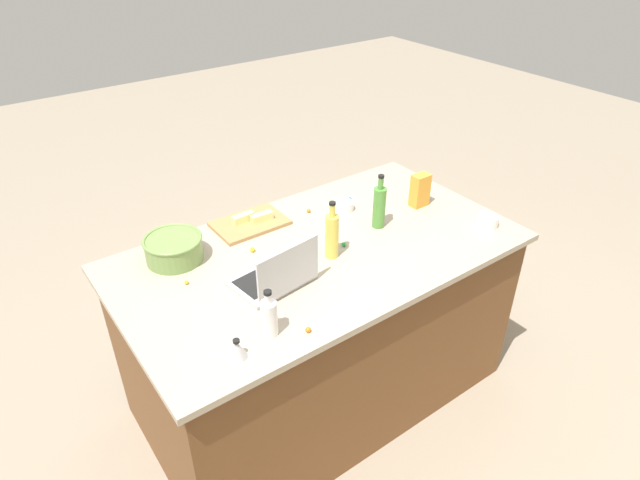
# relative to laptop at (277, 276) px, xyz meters

# --- Properties ---
(ground_plane) EXTENTS (12.00, 12.00, 0.00)m
(ground_plane) POSITION_rel_laptop_xyz_m (-0.30, -0.11, -0.95)
(ground_plane) COLOR gray
(island_counter) EXTENTS (1.80, 1.00, 0.90)m
(island_counter) POSITION_rel_laptop_xyz_m (-0.30, -0.11, -0.50)
(island_counter) COLOR brown
(island_counter) RESTS_ON ground
(laptop) EXTENTS (0.33, 0.27, 0.22)m
(laptop) POSITION_rel_laptop_xyz_m (0.00, 0.00, 0.00)
(laptop) COLOR #B7B7BC
(laptop) RESTS_ON island_counter
(mixing_bowl_large) EXTENTS (0.25, 0.25, 0.11)m
(mixing_bowl_large) POSITION_rel_laptop_xyz_m (0.26, -0.42, 0.01)
(mixing_bowl_large) COLOR #72934C
(mixing_bowl_large) RESTS_ON island_counter
(bottle_vinegar) EXTENTS (0.06, 0.06, 0.19)m
(bottle_vinegar) POSITION_rel_laptop_xyz_m (0.17, 0.22, 0.03)
(bottle_vinegar) COLOR white
(bottle_vinegar) RESTS_ON island_counter
(bottle_olive) EXTENTS (0.06, 0.06, 0.27)m
(bottle_olive) POSITION_rel_laptop_xyz_m (-0.64, -0.11, 0.06)
(bottle_olive) COLOR #4C8C38
(bottle_olive) RESTS_ON island_counter
(bottle_oil) EXTENTS (0.06, 0.06, 0.27)m
(bottle_oil) POSITION_rel_laptop_xyz_m (-0.31, -0.04, 0.06)
(bottle_oil) COLOR #DBC64C
(bottle_oil) RESTS_ON island_counter
(cutting_board) EXTENTS (0.34, 0.23, 0.02)m
(cutting_board) POSITION_rel_laptop_xyz_m (-0.15, -0.48, -0.04)
(cutting_board) COLOR #AD7F4C
(cutting_board) RESTS_ON island_counter
(butter_stick_left) EXTENTS (0.11, 0.04, 0.04)m
(butter_stick_left) POSITION_rel_laptop_xyz_m (-0.13, -0.50, -0.01)
(butter_stick_left) COLOR #F4E58C
(butter_stick_left) RESTS_ON cutting_board
(butter_stick_right) EXTENTS (0.11, 0.04, 0.04)m
(butter_stick_right) POSITION_rel_laptop_xyz_m (-0.20, -0.46, -0.01)
(butter_stick_right) COLOR #F4E58C
(butter_stick_right) RESTS_ON cutting_board
(ramekin_small) EXTENTS (0.10, 0.10, 0.05)m
(ramekin_small) POSITION_rel_laptop_xyz_m (-1.06, 0.19, -0.02)
(ramekin_small) COLOR white
(ramekin_small) RESTS_ON island_counter
(ramekin_medium) EXTENTS (0.09, 0.09, 0.04)m
(ramekin_medium) POSITION_rel_laptop_xyz_m (-0.61, -0.33, -0.02)
(ramekin_medium) COLOR white
(ramekin_medium) RESTS_ON island_counter
(kitchen_timer) EXTENTS (0.07, 0.07, 0.08)m
(kitchen_timer) POSITION_rel_laptop_xyz_m (0.32, 0.26, -0.01)
(kitchen_timer) COLOR #B2B2B7
(kitchen_timer) RESTS_ON island_counter
(candy_bag) EXTENTS (0.09, 0.06, 0.17)m
(candy_bag) POSITION_rel_laptop_xyz_m (-0.94, -0.15, 0.04)
(candy_bag) COLOR gold
(candy_bag) RESTS_ON island_counter
(candy_0) EXTENTS (0.02, 0.02, 0.02)m
(candy_0) POSITION_rel_laptop_xyz_m (-0.26, -0.19, -0.04)
(candy_0) COLOR green
(candy_0) RESTS_ON island_counter
(candy_1) EXTENTS (0.02, 0.02, 0.02)m
(candy_1) POSITION_rel_laptop_xyz_m (-0.69, -0.39, -0.04)
(candy_1) COLOR blue
(candy_1) RESTS_ON island_counter
(candy_2) EXTENTS (0.02, 0.02, 0.02)m
(candy_2) POSITION_rel_laptop_xyz_m (-0.45, -0.41, -0.04)
(candy_2) COLOR orange
(candy_2) RESTS_ON island_counter
(candy_3) EXTENTS (0.02, 0.02, 0.02)m
(candy_3) POSITION_rel_laptop_xyz_m (-0.40, -0.07, -0.04)
(candy_3) COLOR green
(candy_3) RESTS_ON island_counter
(candy_4) EXTENTS (0.02, 0.02, 0.02)m
(candy_4) POSITION_rel_laptop_xyz_m (0.29, -0.23, -0.04)
(candy_4) COLOR yellow
(candy_4) RESTS_ON island_counter
(candy_5) EXTENTS (0.02, 0.02, 0.02)m
(candy_5) POSITION_rel_laptop_xyz_m (-0.04, -0.27, -0.04)
(candy_5) COLOR yellow
(candy_5) RESTS_ON island_counter
(candy_6) EXTENTS (0.02, 0.02, 0.02)m
(candy_6) POSITION_rel_laptop_xyz_m (0.06, 0.30, -0.04)
(candy_6) COLOR orange
(candy_6) RESTS_ON island_counter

